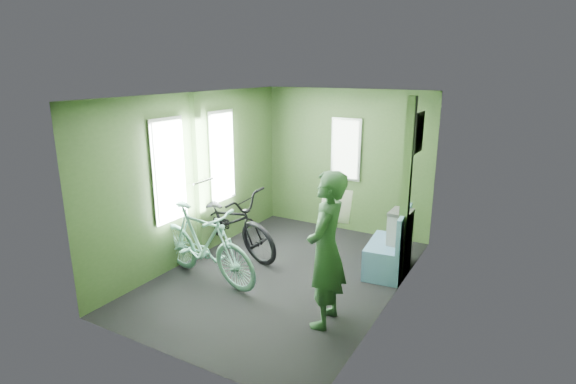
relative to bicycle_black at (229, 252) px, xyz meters
name	(u,v)px	position (x,y,z in m)	size (l,w,h in m)	color
room	(283,166)	(1.03, -0.20, 1.44)	(4.00, 4.02, 2.31)	black
bicycle_black	(229,252)	(0.00, 0.00, 0.00)	(0.67, 1.92, 1.01)	black
bicycle_mint	(206,281)	(0.28, -0.87, 0.00)	(0.48, 1.69, 1.02)	#72B8A7
passenger	(326,250)	(2.00, -1.00, 0.83)	(0.46, 0.71, 1.65)	#2C5132
waste_box	(399,242)	(2.33, 0.56, 0.43)	(0.25, 0.35, 0.85)	gray
bench_seat	(388,254)	(2.21, 0.51, 0.26)	(0.54, 0.87, 0.87)	#2E4A62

